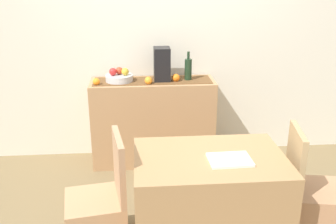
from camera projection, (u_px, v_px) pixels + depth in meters
The scene contains 17 objects.
ground_plane at pixel (172, 209), 3.32m from camera, with size 6.40×6.40×0.02m, color olive.
room_wall_rear at pixel (162, 31), 3.96m from camera, with size 6.40×0.06×2.70m, color silver.
sideboard_console at pixel (153, 122), 4.02m from camera, with size 1.25×0.42×0.89m, color tan.
table_runner at pixel (153, 81), 3.87m from camera, with size 1.18×0.32×0.01m, color brown.
fruit_bowl at pixel (119, 78), 3.83m from camera, with size 0.27×0.27×0.06m, color silver.
apple_left at pixel (119, 71), 3.83m from camera, with size 0.07×0.07×0.07m, color #BB3F24.
apple_upper at pixel (113, 72), 3.78m from camera, with size 0.08×0.08×0.08m, color red.
apple_center at pixel (125, 72), 3.79m from camera, with size 0.07×0.07×0.07m, color gold.
wine_bottle at pixel (188, 69), 3.86m from camera, with size 0.07×0.07×0.29m.
coffee_maker at pixel (162, 64), 3.82m from camera, with size 0.16×0.18×0.33m, color black.
orange_loose_far at pixel (96, 82), 3.71m from camera, with size 0.07×0.07×0.07m, color orange.
orange_loose_end at pixel (176, 78), 3.83m from camera, with size 0.08×0.08×0.08m, color orange.
orange_loose_near_bowl at pixel (149, 81), 3.73m from camera, with size 0.08×0.08×0.08m, color orange.
dining_table at pixel (208, 203), 2.74m from camera, with size 1.03×0.71×0.74m, color #AA8154.
open_book at pixel (230, 160), 2.55m from camera, with size 0.28×0.21×0.02m, color white.
chair_near_window at pixel (99, 221), 2.72m from camera, with size 0.46×0.46×0.90m.
chair_by_corner at pixel (312, 210), 2.83m from camera, with size 0.46×0.46×0.90m.
Camera 1 is at (-0.26, -2.82, 1.92)m, focal length 41.16 mm.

